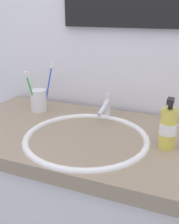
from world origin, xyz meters
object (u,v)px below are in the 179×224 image
at_px(toothbrush_blue, 49,83).
at_px(soap_dispenser, 168,128).
at_px(toothbrush_green, 31,89).
at_px(toothbrush_cup, 39,100).
at_px(faucet, 106,105).

xyz_separation_m(toothbrush_blue, soap_dispenser, (0.54, -0.17, -0.05)).
xyz_separation_m(toothbrush_green, soap_dispenser, (0.59, -0.10, -0.04)).
bearing_deg(toothbrush_blue, toothbrush_cup, -140.58).
xyz_separation_m(toothbrush_blue, toothbrush_green, (-0.05, -0.07, -0.01)).
relative_size(toothbrush_blue, soap_dispenser, 1.20).
xyz_separation_m(toothbrush_cup, soap_dispenser, (0.58, -0.14, 0.02)).
distance_m(toothbrush_blue, toothbrush_green, 0.09).
xyz_separation_m(faucet, toothbrush_green, (-0.32, -0.07, 0.05)).
bearing_deg(faucet, toothbrush_green, -167.07).
xyz_separation_m(toothbrush_cup, toothbrush_green, (-0.01, -0.04, 0.06)).
height_order(faucet, soap_dispenser, soap_dispenser).
xyz_separation_m(faucet, soap_dispenser, (0.27, -0.17, 0.02)).
bearing_deg(toothbrush_green, toothbrush_cup, 75.35).
relative_size(toothbrush_green, soap_dispenser, 1.06).
xyz_separation_m(faucet, toothbrush_cup, (-0.31, -0.03, -0.01)).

